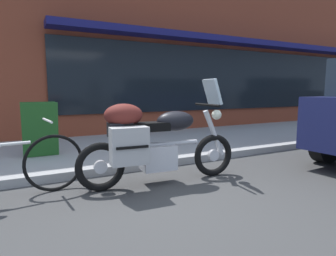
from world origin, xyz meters
name	(u,v)px	position (x,y,z in m)	size (l,w,h in m)	color
ground_plane	(181,199)	(0.00, 0.00, 0.00)	(80.00, 80.00, 0.00)	#393939
storefront_building	(270,46)	(6.07, 4.51, 2.71)	(20.14, 0.90, 5.52)	brown
touring_motorcycle	(153,140)	(-0.08, 0.60, 0.59)	(2.20, 0.62, 1.38)	black
parked_bicycle	(1,167)	(-1.78, 0.89, 0.38)	(1.79, 0.48, 0.94)	black
sandwich_board_sign	(40,129)	(-1.28, 2.50, 0.58)	(0.55, 0.41, 0.90)	#1E511E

